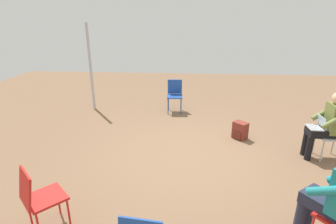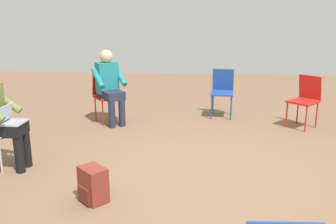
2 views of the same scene
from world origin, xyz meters
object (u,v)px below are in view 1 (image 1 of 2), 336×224
at_px(chair_southwest, 39,196).
at_px(person_in_teal, 336,193).
at_px(chair_north, 175,93).
at_px(person_with_laptop, 328,122).
at_px(chair_east, 336,133).
at_px(backpack_near_laptop_user, 240,131).

relative_size(chair_southwest, person_in_teal, 0.69).
relative_size(chair_southwest, chair_north, 1.00).
height_order(chair_southwest, person_with_laptop, person_with_laptop).
bearing_deg(chair_north, chair_east, 139.39).
distance_m(chair_southwest, backpack_near_laptop_user, 3.93).
bearing_deg(person_in_teal, backpack_near_laptop_user, 63.22).
relative_size(chair_east, person_with_laptop, 0.69).
bearing_deg(chair_east, chair_southwest, 116.77).
xyz_separation_m(person_in_teal, backpack_near_laptop_user, (-0.44, 2.72, -0.54)).
distance_m(person_in_teal, backpack_near_laptop_user, 2.81).
bearing_deg(chair_southwest, backpack_near_laptop_user, 88.65).
height_order(person_with_laptop, person_in_teal, same).
height_order(chair_east, backpack_near_laptop_user, chair_east).
bearing_deg(person_with_laptop, backpack_near_laptop_user, 62.73).
bearing_deg(person_in_teal, chair_southwest, 144.50).
relative_size(chair_north, backpack_near_laptop_user, 2.36).
relative_size(chair_east, person_in_teal, 0.69).
bearing_deg(chair_north, person_in_teal, 111.42).
distance_m(chair_north, person_with_laptop, 3.61).
height_order(chair_southwest, chair_north, same).
bearing_deg(backpack_near_laptop_user, person_in_teal, -80.84).
bearing_deg(person_with_laptop, person_in_teal, 157.84).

